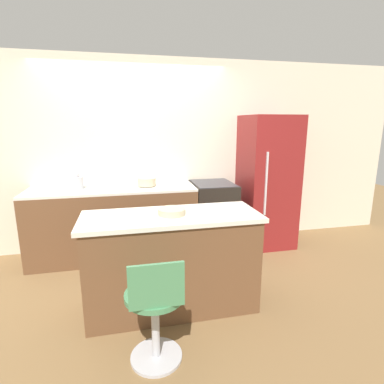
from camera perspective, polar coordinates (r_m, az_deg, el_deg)
ground_plane at (r=3.93m, az=-9.57°, el=-13.46°), size 14.00×14.00×0.00m
wall_back at (r=4.25m, az=-10.76°, el=6.86°), size 8.00×0.06×2.60m
back_counter at (r=4.07m, az=-14.54°, el=-5.63°), size 2.10×0.65×0.94m
kitchen_island at (r=2.89m, az=-3.82°, el=-13.09°), size 1.62×0.62×0.93m
oven_range at (r=4.23m, az=3.96°, el=-4.51°), size 0.56×0.67×0.94m
refrigerator at (r=4.39m, az=14.08°, el=1.89°), size 0.70×0.71×1.84m
stool_chair at (r=2.33m, az=-6.98°, el=-21.82°), size 0.43×0.43×0.86m
kettle at (r=3.99m, az=-21.17°, el=1.88°), size 0.17×0.17×0.23m
mixing_bowl at (r=3.96m, az=-8.62°, el=1.95°), size 0.24×0.24×0.10m
fruit_bowl at (r=2.71m, az=-3.87°, el=-3.74°), size 0.25×0.25×0.06m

